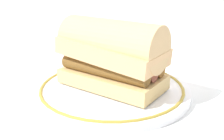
% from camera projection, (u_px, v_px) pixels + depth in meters
% --- Properties ---
extents(ground_plane, '(1.50, 1.50, 0.00)m').
position_uv_depth(ground_plane, '(99.00, 91.00, 0.53)').
color(ground_plane, white).
extents(plate, '(0.29, 0.29, 0.01)m').
position_uv_depth(plate, '(112.00, 89.00, 0.52)').
color(plate, white).
rests_on(plate, ground_plane).
extents(sausage_sandwich, '(0.20, 0.12, 0.12)m').
position_uv_depth(sausage_sandwich, '(112.00, 54.00, 0.50)').
color(sausage_sandwich, '#DCB773').
rests_on(sausage_sandwich, plate).
extents(butter_knife, '(0.06, 0.14, 0.01)m').
position_uv_depth(butter_knife, '(137.00, 53.00, 0.75)').
color(butter_knife, silver).
rests_on(butter_knife, ground_plane).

